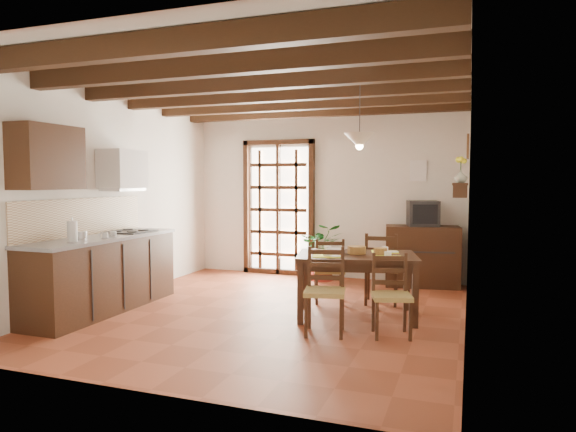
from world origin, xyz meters
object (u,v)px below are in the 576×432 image
at_px(crt_tv, 423,213).
at_px(chair_near_right, 391,310).
at_px(chair_far_right, 381,281).
at_px(potted_plant, 322,245).
at_px(sideboard, 422,256).
at_px(chair_far_left, 329,282).
at_px(chair_near_left, 325,307).
at_px(pendant_lamp, 359,139).
at_px(kitchen_counter, 103,272).
at_px(dining_table, 357,262).

bearing_deg(crt_tv, chair_near_right, -105.59).
relative_size(chair_far_right, potted_plant, 0.49).
xyz_separation_m(sideboard, crt_tv, (-0.00, -0.01, 0.65)).
relative_size(chair_far_left, potted_plant, 0.45).
relative_size(chair_near_left, chair_far_right, 0.97).
height_order(sideboard, pendant_lamp, pendant_lamp).
height_order(chair_near_left, chair_far_right, chair_far_right).
height_order(chair_near_left, pendant_lamp, pendant_lamp).
bearing_deg(chair_far_right, pendant_lamp, 69.77).
distance_m(kitchen_counter, dining_table, 3.09).
distance_m(chair_near_left, sideboard, 2.93).
bearing_deg(pendant_lamp, crt_tv, 73.92).
relative_size(sideboard, pendant_lamp, 1.27).
bearing_deg(potted_plant, kitchen_counter, -125.80).
distance_m(chair_far_left, sideboard, 1.82).
xyz_separation_m(sideboard, potted_plant, (-1.56, -0.06, 0.11)).
height_order(chair_near_right, sideboard, sideboard).
height_order(chair_far_left, pendant_lamp, pendant_lamp).
bearing_deg(chair_far_right, potted_plant, -52.94).
height_order(chair_far_left, crt_tv, crt_tv).
bearing_deg(chair_far_left, chair_near_right, 110.22).
height_order(chair_near_left, sideboard, sideboard).
xyz_separation_m(crt_tv, potted_plant, (-1.56, -0.05, -0.54)).
height_order(dining_table, potted_plant, potted_plant).
relative_size(chair_far_right, crt_tv, 1.77).
xyz_separation_m(chair_far_left, crt_tv, (1.06, 1.46, 0.84)).
distance_m(chair_far_left, potted_plant, 1.53).
relative_size(chair_near_left, sideboard, 0.83).
bearing_deg(dining_table, sideboard, 61.42).
relative_size(potted_plant, pendant_lamp, 2.26).
height_order(chair_near_right, pendant_lamp, pendant_lamp).
bearing_deg(chair_near_left, pendant_lamp, 67.15).
bearing_deg(chair_far_left, sideboard, -144.80).
relative_size(kitchen_counter, chair_near_left, 2.51).
bearing_deg(potted_plant, chair_far_left, -70.44).
height_order(kitchen_counter, chair_far_left, kitchen_counter).
xyz_separation_m(dining_table, potted_plant, (-0.99, 2.02, -0.08)).
xyz_separation_m(kitchen_counter, chair_far_left, (2.50, 1.36, -0.21)).
bearing_deg(chair_far_right, sideboard, -112.50).
bearing_deg(sideboard, chair_far_left, -135.10).
relative_size(chair_near_right, chair_far_left, 0.99).
xyz_separation_m(chair_near_left, crt_tv, (0.74, 2.82, 0.82)).
relative_size(kitchen_counter, chair_far_left, 2.64).
height_order(kitchen_counter, dining_table, kitchen_counter).
distance_m(dining_table, chair_near_left, 0.86).
bearing_deg(potted_plant, chair_near_right, -60.42).
bearing_deg(dining_table, pendant_lamp, 76.72).
height_order(chair_far_right, crt_tv, crt_tv).
bearing_deg(potted_plant, chair_far_right, -47.22).
distance_m(crt_tv, potted_plant, 1.65).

